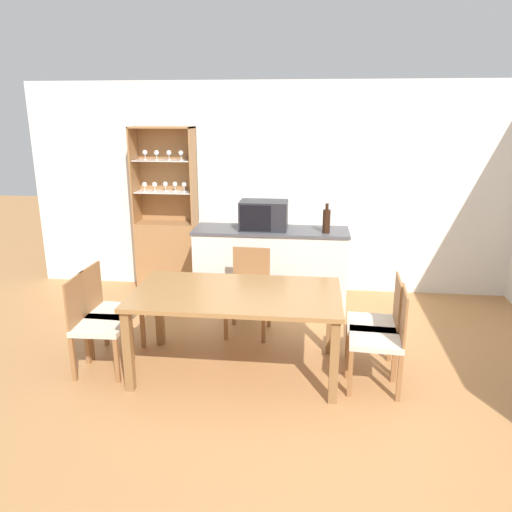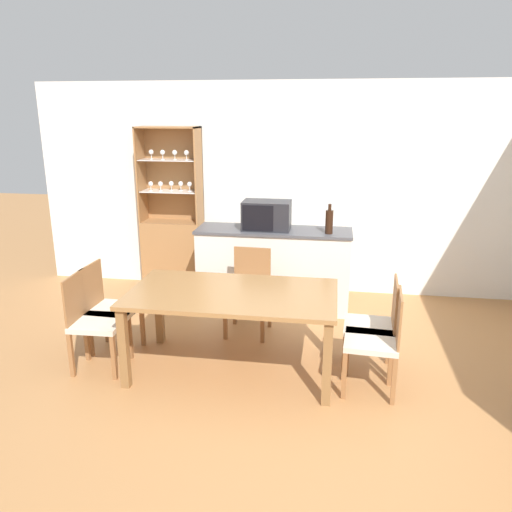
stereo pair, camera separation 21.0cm
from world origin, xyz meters
The scene contains 12 objects.
ground_plane centered at (0.00, 0.00, 0.00)m, with size 18.00×18.00×0.00m, color #B27A47.
wall_back centered at (0.00, 2.63, 1.27)m, with size 6.80×0.06×2.55m.
kitchen_counter centered at (-0.30, 1.95, 0.46)m, with size 1.74×0.53×0.93m.
display_cabinet centered at (-1.64, 2.44, 0.60)m, with size 0.75×0.34×2.02m.
dining_table centered at (-0.46, 0.43, 0.65)m, with size 1.76×0.97×0.73m.
dining_chair_head_far centered at (-0.46, 1.24, 0.44)m, with size 0.44×0.44×0.86m.
dining_chair_side_right_far centered at (0.74, 0.57, 0.44)m, with size 0.44×0.44×0.86m.
dining_chair_side_right_near centered at (0.74, 0.28, 0.44)m, with size 0.45×0.45×0.86m.
dining_chair_side_left_near centered at (-1.67, 0.28, 0.44)m, with size 0.43×0.43×0.86m.
dining_chair_side_left_far centered at (-1.67, 0.58, 0.44)m, with size 0.44×0.44×0.86m.
microwave centered at (-0.38, 1.94, 1.09)m, with size 0.53×0.34×0.32m.
wine_bottle centered at (0.31, 1.85, 1.06)m, with size 0.08×0.08×0.32m.
Camera 1 is at (0.15, -3.48, 2.21)m, focal length 35.00 mm.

